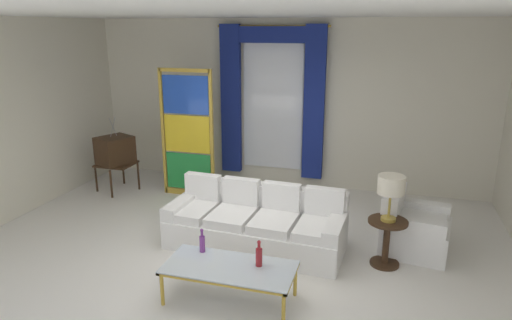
# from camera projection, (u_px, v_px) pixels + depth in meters

# --- Properties ---
(ground_plane) EXTENTS (16.00, 16.00, 0.00)m
(ground_plane) POSITION_uv_depth(u_px,v_px,m) (232.00, 256.00, 5.85)
(ground_plane) COLOR white
(wall_rear) EXTENTS (8.00, 0.12, 3.00)m
(wall_rear) POSITION_uv_depth(u_px,v_px,m) (286.00, 104.00, 8.24)
(wall_rear) COLOR silver
(wall_rear) RESTS_ON ground
(wall_left) EXTENTS (0.12, 7.00, 3.00)m
(wall_left) POSITION_uv_depth(u_px,v_px,m) (18.00, 118.00, 6.96)
(wall_left) COLOR silver
(wall_left) RESTS_ON ground
(ceiling_slab) EXTENTS (8.00, 7.60, 0.04)m
(ceiling_slab) POSITION_uv_depth(u_px,v_px,m) (249.00, 13.00, 5.73)
(ceiling_slab) COLOR white
(curtained_window) EXTENTS (2.00, 0.17, 2.70)m
(curtained_window) POSITION_uv_depth(u_px,v_px,m) (272.00, 91.00, 8.08)
(curtained_window) COLOR white
(curtained_window) RESTS_ON ground
(couch_white_long) EXTENTS (2.38, 1.05, 0.86)m
(couch_white_long) POSITION_uv_depth(u_px,v_px,m) (257.00, 224.00, 6.08)
(couch_white_long) COLOR white
(couch_white_long) RESTS_ON ground
(coffee_table) EXTENTS (1.40, 0.65, 0.41)m
(coffee_table) POSITION_uv_depth(u_px,v_px,m) (230.00, 269.00, 4.81)
(coffee_table) COLOR silver
(coffee_table) RESTS_ON ground
(bottle_blue_decanter) EXTENTS (0.06, 0.06, 0.28)m
(bottle_blue_decanter) POSITION_uv_depth(u_px,v_px,m) (202.00, 243.00, 5.08)
(bottle_blue_decanter) COLOR #753384
(bottle_blue_decanter) RESTS_ON coffee_table
(bottle_crystal_tall) EXTENTS (0.07, 0.07, 0.30)m
(bottle_crystal_tall) POSITION_uv_depth(u_px,v_px,m) (259.00, 256.00, 4.78)
(bottle_crystal_tall) COLOR maroon
(bottle_crystal_tall) RESTS_ON coffee_table
(vintage_tv) EXTENTS (0.70, 0.74, 1.35)m
(vintage_tv) POSITION_uv_depth(u_px,v_px,m) (115.00, 152.00, 8.01)
(vintage_tv) COLOR #382314
(vintage_tv) RESTS_ON ground
(armchair_white) EXTENTS (0.94, 0.93, 0.80)m
(armchair_white) POSITION_uv_depth(u_px,v_px,m) (411.00, 230.00, 5.95)
(armchair_white) COLOR white
(armchair_white) RESTS_ON ground
(stained_glass_divider) EXTENTS (0.95, 0.05, 2.20)m
(stained_glass_divider) POSITION_uv_depth(u_px,v_px,m) (187.00, 136.00, 7.69)
(stained_glass_divider) COLOR gold
(stained_glass_divider) RESTS_ON ground
(peacock_figurine) EXTENTS (0.44, 0.60, 0.50)m
(peacock_figurine) POSITION_uv_depth(u_px,v_px,m) (199.00, 192.00, 7.49)
(peacock_figurine) COLOR beige
(peacock_figurine) RESTS_ON ground
(round_side_table) EXTENTS (0.48, 0.48, 0.59)m
(round_side_table) POSITION_uv_depth(u_px,v_px,m) (387.00, 238.00, 5.55)
(round_side_table) COLOR #382314
(round_side_table) RESTS_ON ground
(table_lamp_brass) EXTENTS (0.32, 0.32, 0.57)m
(table_lamp_brass) POSITION_uv_depth(u_px,v_px,m) (391.00, 187.00, 5.36)
(table_lamp_brass) COLOR #B29338
(table_lamp_brass) RESTS_ON round_side_table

